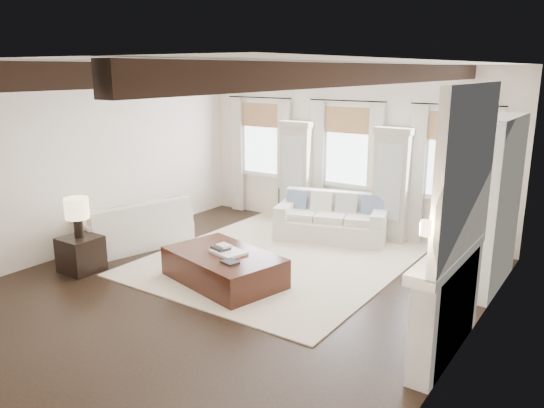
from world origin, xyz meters
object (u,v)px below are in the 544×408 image
Objects in this scene: sofa_left at (136,229)px; side_table_front at (81,254)px; side_table_back at (293,203)px; sofa_back at (332,221)px; ottoman at (224,268)px.

sofa_left is 1.31m from side_table_front.
sofa_left is 3.80× the size of side_table_front.
sofa_left is at bearing 98.10° from side_table_front.
side_table_front is at bearing -104.04° from side_table_back.
ottoman is (-0.33, -2.80, -0.12)m from sofa_back.
side_table_back is at bearing 75.96° from side_table_front.
side_table_back is (-1.37, 0.78, -0.01)m from sofa_back.
side_table_back reaches higher than ottoman.
ottoman is (2.35, -0.37, -0.11)m from sofa_left.
ottoman is 2.64× the size of side_table_back.
sofa_left reaches higher than side_table_back.
sofa_left is 3.21× the size of side_table_back.
sofa_left is at bearing -112.20° from side_table_back.
side_table_back is at bearing 150.34° from sofa_back.
side_table_front is (0.18, -1.29, -0.06)m from sofa_left.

